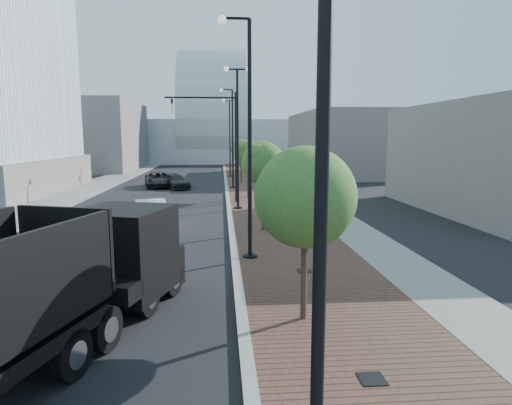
{
  "coord_description": "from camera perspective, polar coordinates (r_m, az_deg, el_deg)",
  "views": [
    {
      "loc": [
        -0.51,
        -6.7,
        4.81
      ],
      "look_at": [
        1.0,
        12.0,
        2.0
      ],
      "focal_mm": 30.54,
      "sensor_mm": 36.0,
      "label": 1
    }
  ],
  "objects": [
    {
      "name": "sidewalk",
      "position": [
        47.12,
        0.3,
        2.74
      ],
      "size": [
        7.0,
        140.0,
        0.12
      ],
      "primitive_type": "cube",
      "color": "#4C2D23",
      "rests_on": "ground"
    },
    {
      "name": "streetlight_0",
      "position": [
        4.83,
        8.73,
        8.5
      ],
      "size": [
        1.72,
        0.56,
        9.28
      ],
      "color": "black",
      "rests_on": "ground"
    },
    {
      "name": "traffic_mast",
      "position": [
        31.7,
        -4.28,
        8.81
      ],
      "size": [
        5.09,
        0.2,
        8.0
      ],
      "color": "black",
      "rests_on": "ground"
    },
    {
      "name": "white_sedan",
      "position": [
        24.09,
        -13.57,
        -1.46
      ],
      "size": [
        2.58,
        4.7,
        1.47
      ],
      "primitive_type": "imported",
      "rotation": [
        0.0,
        0.0,
        0.24
      ],
      "color": "silver",
      "rests_on": "ground"
    },
    {
      "name": "streetlight_4",
      "position": [
        52.71,
        -3.44,
        8.52
      ],
      "size": [
        1.72,
        0.56,
        9.28
      ],
      "color": "black",
      "rests_on": "ground"
    },
    {
      "name": "concrete_strip",
      "position": [
        47.42,
        3.55,
        2.77
      ],
      "size": [
        2.4,
        140.0,
        0.13
      ],
      "primitive_type": "cube",
      "color": "slate",
      "rests_on": "ground"
    },
    {
      "name": "commercial_block_nw",
      "position": [
        69.49,
        -21.12,
        8.12
      ],
      "size": [
        14.0,
        20.0,
        10.0
      ],
      "primitive_type": "cube",
      "color": "slate",
      "rests_on": "ground"
    },
    {
      "name": "utility_cover_0",
      "position": [
        9.47,
        14.97,
        -21.42
      ],
      "size": [
        0.5,
        0.5,
        0.02
      ],
      "primitive_type": "cube",
      "color": "black",
      "rests_on": "sidewalk"
    },
    {
      "name": "commercial_block_e",
      "position": [
        32.52,
        30.22,
        5.06
      ],
      "size": [
        10.0,
        16.0,
        7.0
      ],
      "primitive_type": "cube",
      "color": "slate",
      "rests_on": "ground"
    },
    {
      "name": "streetlight_3",
      "position": [
        40.72,
        -3.24,
        7.85
      ],
      "size": [
        1.44,
        0.56,
        9.21
      ],
      "color": "black",
      "rests_on": "ground"
    },
    {
      "name": "utility_cover_2",
      "position": [
        26.29,
        1.82,
        -1.74
      ],
      "size": [
        0.5,
        0.5,
        0.02
      ],
      "primitive_type": "cube",
      "color": "black",
      "rests_on": "sidewalk"
    },
    {
      "name": "convention_center",
      "position": [
        91.72,
        -5.61,
        9.23
      ],
      "size": [
        50.0,
        30.0,
        50.0
      ],
      "color": "#A0A6AA",
      "rests_on": "ground"
    },
    {
      "name": "dark_car_far",
      "position": [
        42.01,
        -10.46,
        2.71
      ],
      "size": [
        3.42,
        4.89,
        1.31
      ],
      "primitive_type": "imported",
      "rotation": [
        0.0,
        0.0,
        0.39
      ],
      "color": "black",
      "rests_on": "ground"
    },
    {
      "name": "streetlight_1",
      "position": [
        16.74,
        -1.21,
        6.91
      ],
      "size": [
        1.44,
        0.56,
        9.21
      ],
      "color": "black",
      "rests_on": "ground"
    },
    {
      "name": "curb",
      "position": [
        46.95,
        -3.97,
        2.71
      ],
      "size": [
        0.3,
        140.0,
        0.14
      ],
      "primitive_type": "cube",
      "color": "gray",
      "rests_on": "ground"
    },
    {
      "name": "commercial_block_ne",
      "position": [
        59.06,
        11.73,
        7.56
      ],
      "size": [
        12.0,
        22.0,
        8.0
      ],
      "primitive_type": "cube",
      "color": "slate",
      "rests_on": "ground"
    },
    {
      "name": "utility_cover_1",
      "position": [
        15.7,
        6.35,
        -8.88
      ],
      "size": [
        0.5,
        0.5,
        0.02
      ],
      "primitive_type": "cube",
      "color": "black",
      "rests_on": "sidewalk"
    },
    {
      "name": "dump_truck",
      "position": [
        10.52,
        -26.19,
        -11.46
      ],
      "size": [
        6.3,
        13.4,
        3.26
      ],
      "rotation": [
        0.0,
        0.0,
        -0.31
      ],
      "color": "black",
      "rests_on": "ground"
    },
    {
      "name": "streetlight_2",
      "position": [
        28.72,
        -2.42,
        8.53
      ],
      "size": [
        1.72,
        0.56,
        9.28
      ],
      "color": "black",
      "rests_on": "ground"
    },
    {
      "name": "tree_3",
      "position": [
        45.79,
        -1.92,
        6.98
      ],
      "size": [
        2.23,
        2.15,
        4.67
      ],
      "color": "#382619",
      "rests_on": "ground"
    },
    {
      "name": "dark_car_mid",
      "position": [
        43.47,
        -12.65,
        2.94
      ],
      "size": [
        3.46,
        5.69,
        1.47
      ],
      "primitive_type": "imported",
      "rotation": [
        0.0,
        0.0,
        0.2
      ],
      "color": "black",
      "rests_on": "ground"
    },
    {
      "name": "west_sidewalk",
      "position": [
        48.58,
        -19.5,
        2.42
      ],
      "size": [
        4.0,
        140.0,
        0.12
      ],
      "primitive_type": "cube",
      "color": "slate",
      "rests_on": "ground"
    },
    {
      "name": "tree_2",
      "position": [
        33.82,
        -0.96,
        6.24
      ],
      "size": [
        2.29,
        2.22,
        4.59
      ],
      "color": "#382619",
      "rests_on": "ground"
    },
    {
      "name": "tree_0",
      "position": [
        11.04,
        6.68,
        0.66
      ],
      "size": [
        2.6,
        2.59,
        4.62
      ],
      "color": "#382619",
      "rests_on": "ground"
    },
    {
      "name": "tree_1",
      "position": [
        21.87,
        1.06,
        5.15
      ],
      "size": [
        2.24,
        2.16,
        4.63
      ],
      "color": "#382619",
      "rests_on": "ground"
    },
    {
      "name": "pedestrian",
      "position": [
        27.36,
        9.54,
        0.31
      ],
      "size": [
        0.78,
        0.6,
        1.92
      ],
      "primitive_type": "imported",
      "rotation": [
        0.0,
        0.0,
        3.37
      ],
      "color": "black",
      "rests_on": "ground"
    }
  ]
}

